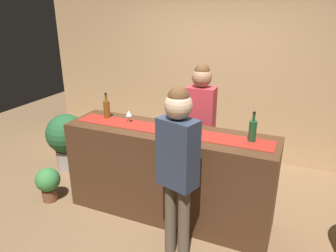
% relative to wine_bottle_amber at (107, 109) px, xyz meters
% --- Properties ---
extents(ground_plane, '(10.00, 10.00, 0.00)m').
position_rel_wine_bottle_amber_xyz_m(ground_plane, '(0.82, -0.09, -1.16)').
color(ground_plane, brown).
extents(back_wall, '(6.00, 0.12, 2.90)m').
position_rel_wine_bottle_amber_xyz_m(back_wall, '(0.82, 1.81, 0.29)').
color(back_wall, tan).
rests_on(back_wall, ground).
extents(bar_counter, '(2.30, 0.60, 1.04)m').
position_rel_wine_bottle_amber_xyz_m(bar_counter, '(0.82, -0.09, -0.63)').
color(bar_counter, '#472B19').
rests_on(bar_counter, ground).
extents(counter_runner_cloth, '(2.19, 0.28, 0.01)m').
position_rel_wine_bottle_amber_xyz_m(counter_runner_cloth, '(0.82, -0.09, -0.11)').
color(counter_runner_cloth, maroon).
rests_on(counter_runner_cloth, bar_counter).
extents(wine_bottle_amber, '(0.07, 0.07, 0.30)m').
position_rel_wine_bottle_amber_xyz_m(wine_bottle_amber, '(0.00, 0.00, 0.00)').
color(wine_bottle_amber, brown).
rests_on(wine_bottle_amber, bar_counter).
extents(wine_bottle_green, '(0.07, 0.07, 0.30)m').
position_rel_wine_bottle_amber_xyz_m(wine_bottle_green, '(1.68, -0.03, 0.00)').
color(wine_bottle_green, '#194723').
rests_on(wine_bottle_green, bar_counter).
extents(wine_glass_near_customer, '(0.07, 0.07, 0.14)m').
position_rel_wine_bottle_amber_xyz_m(wine_glass_near_customer, '(1.04, -0.05, -0.01)').
color(wine_glass_near_customer, silver).
rests_on(wine_glass_near_customer, bar_counter).
extents(wine_glass_mid_counter, '(0.07, 0.07, 0.14)m').
position_rel_wine_bottle_amber_xyz_m(wine_glass_mid_counter, '(0.31, -0.03, -0.01)').
color(wine_glass_mid_counter, silver).
rests_on(wine_glass_mid_counter, bar_counter).
extents(bartender, '(0.34, 0.23, 1.67)m').
position_rel_wine_bottle_amber_xyz_m(bartender, '(0.99, 0.49, -0.12)').
color(bartender, '#26262B').
rests_on(bartender, ground).
extents(customer_sipping, '(0.38, 0.29, 1.68)m').
position_rel_wine_bottle_amber_xyz_m(customer_sipping, '(1.16, -0.67, -0.12)').
color(customer_sipping, brown).
rests_on(customer_sipping, ground).
extents(potted_plant_tall, '(0.57, 0.57, 0.84)m').
position_rel_wine_bottle_amber_xyz_m(potted_plant_tall, '(-0.98, 0.35, -0.67)').
color(potted_plant_tall, '#9E9389').
rests_on(potted_plant_tall, ground).
extents(potted_plant_small, '(0.30, 0.30, 0.44)m').
position_rel_wine_bottle_amber_xyz_m(potted_plant_small, '(-0.64, -0.43, -0.90)').
color(potted_plant_small, brown).
rests_on(potted_plant_small, ground).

